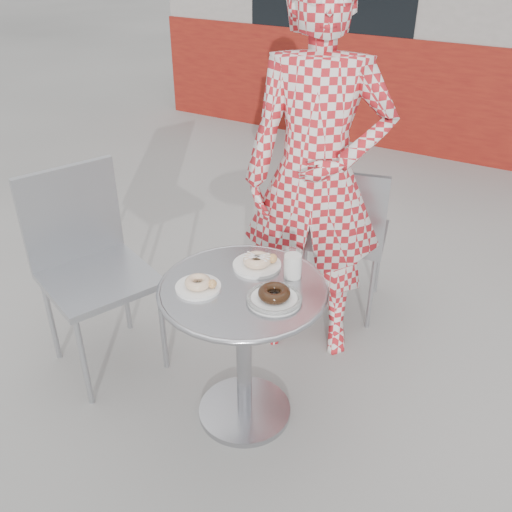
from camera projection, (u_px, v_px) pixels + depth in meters
The scene contains 9 objects.
ground at pixel (234, 411), 2.55m from camera, with size 60.00×60.00×0.00m, color #A7A49F.
bistro_table at pixel (243, 321), 2.29m from camera, with size 0.67×0.67×0.68m.
chair_far at pixel (343, 264), 3.12m from camera, with size 0.50×0.51×0.88m.
chair_left at pixel (103, 312), 2.70m from camera, with size 0.60×0.60×0.96m.
seated_person at pixel (316, 178), 2.55m from camera, with size 0.66×0.43×1.80m, color red.
plate_far at pixel (258, 262), 2.32m from camera, with size 0.20×0.20×0.05m.
plate_near at pixel (199, 285), 2.18m from camera, with size 0.18×0.18×0.05m.
plate_checker at pixel (274, 297), 2.12m from camera, with size 0.21×0.21×0.05m.
milk_cup at pixel (293, 265), 2.24m from camera, with size 0.08×0.08×0.12m.
Camera 1 is at (1.00, -1.54, 1.91)m, focal length 40.00 mm.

